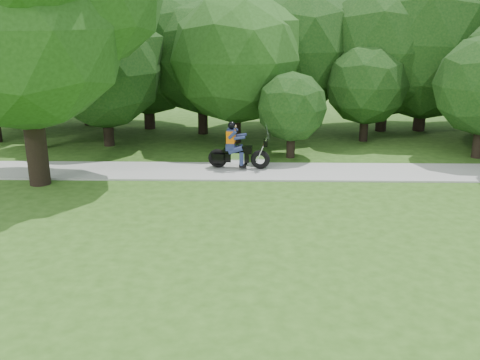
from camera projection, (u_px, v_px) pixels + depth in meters
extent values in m
plane|color=#2C5016|center=(415.00, 281.00, 11.35)|extent=(100.00, 100.00, 0.00)
cube|color=#A1A19C|center=(349.00, 172.00, 18.97)|extent=(60.00, 2.20, 0.06)
cylinder|color=black|center=(420.00, 112.00, 25.52)|extent=(0.56, 0.56, 1.80)
sphere|color=black|center=(427.00, 42.00, 24.55)|extent=(7.23, 7.23, 7.23)
cylinder|color=black|center=(291.00, 144.00, 20.83)|extent=(0.34, 0.34, 1.11)
sphere|color=black|center=(292.00, 107.00, 20.40)|extent=(2.71, 2.71, 2.71)
cylinder|color=black|center=(89.00, 107.00, 26.86)|extent=(0.52, 0.52, 1.80)
sphere|color=black|center=(83.00, 46.00, 25.96)|extent=(6.48, 6.48, 6.48)
cylinder|color=black|center=(108.00, 127.00, 22.63)|extent=(0.44, 0.44, 1.59)
sphere|color=black|center=(104.00, 71.00, 21.93)|extent=(4.80, 4.80, 4.80)
cylinder|color=black|center=(364.00, 126.00, 23.50)|extent=(0.38, 0.38, 1.35)
sphere|color=black|center=(367.00, 84.00, 22.96)|extent=(3.55, 3.55, 3.55)
cylinder|color=black|center=(287.00, 111.00, 25.70)|extent=(0.51, 0.51, 1.80)
sphere|color=black|center=(289.00, 49.00, 24.82)|extent=(6.29, 6.29, 6.29)
cylinder|color=black|center=(149.00, 110.00, 25.97)|extent=(0.52, 0.52, 1.80)
sphere|color=black|center=(146.00, 47.00, 25.08)|extent=(6.42, 6.42, 6.42)
cylinder|color=black|center=(479.00, 138.00, 20.74)|extent=(0.39, 0.39, 1.56)
cylinder|color=black|center=(382.00, 112.00, 25.45)|extent=(0.51, 0.51, 1.80)
sphere|color=black|center=(387.00, 49.00, 24.57)|extent=(6.29, 6.29, 6.29)
cylinder|color=black|center=(19.00, 107.00, 26.86)|extent=(0.49, 0.49, 1.80)
sphere|color=black|center=(12.00, 51.00, 26.04)|extent=(5.73, 5.73, 5.73)
cylinder|color=black|center=(203.00, 115.00, 24.86)|extent=(0.45, 0.45, 1.80)
sphere|color=black|center=(202.00, 59.00, 24.09)|extent=(5.07, 5.07, 5.07)
cylinder|color=black|center=(235.00, 122.00, 23.16)|extent=(0.48, 0.48, 1.80)
sphere|color=#204714|center=(235.00, 59.00, 22.35)|extent=(5.51, 5.51, 5.51)
cylinder|color=black|center=(42.00, 132.00, 22.28)|extent=(0.31, 0.31, 1.32)
sphere|color=black|center=(38.00, 100.00, 21.87)|extent=(2.20, 2.20, 2.20)
cylinder|color=black|center=(33.00, 122.00, 17.13)|extent=(0.68, 0.68, 4.20)
sphere|color=#204714|center=(22.00, 28.00, 16.26)|extent=(6.40, 6.40, 6.40)
torus|color=black|center=(218.00, 158.00, 19.31)|extent=(0.71, 0.26, 0.70)
torus|color=black|center=(260.00, 160.00, 19.14)|extent=(0.71, 0.26, 0.70)
cube|color=black|center=(234.00, 157.00, 19.23)|extent=(1.13, 0.34, 0.32)
cube|color=silver|center=(238.00, 158.00, 19.22)|extent=(0.51, 0.38, 0.40)
cube|color=black|center=(245.00, 150.00, 19.10)|extent=(0.54, 0.34, 0.26)
cube|color=black|center=(230.00, 150.00, 19.17)|extent=(0.54, 0.36, 0.10)
cylinder|color=silver|center=(261.00, 150.00, 19.04)|extent=(0.40, 0.08, 0.89)
cylinder|color=silver|center=(266.00, 139.00, 18.89)|extent=(0.09, 0.64, 0.04)
cube|color=black|center=(218.00, 159.00, 19.08)|extent=(0.43, 0.16, 0.34)
cube|color=black|center=(220.00, 155.00, 19.50)|extent=(0.43, 0.16, 0.34)
cube|color=#1B2B48|center=(230.00, 147.00, 19.13)|extent=(0.33, 0.40, 0.24)
cube|color=#1B2B48|center=(231.00, 137.00, 19.02)|extent=(0.29, 0.44, 0.56)
cube|color=#EC6404|center=(231.00, 136.00, 19.01)|extent=(0.33, 0.48, 0.44)
sphere|color=black|center=(232.00, 125.00, 18.89)|extent=(0.28, 0.28, 0.28)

